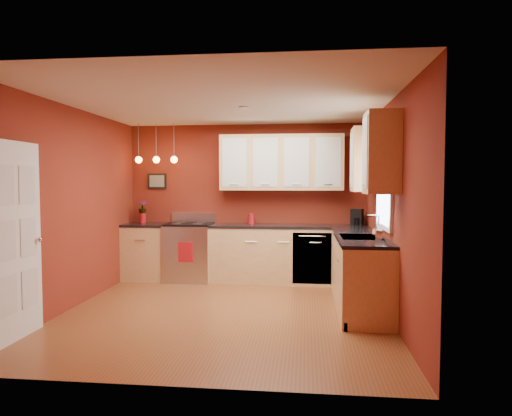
# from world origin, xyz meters

# --- Properties ---
(floor) EXTENTS (4.20, 4.20, 0.00)m
(floor) POSITION_xyz_m (0.00, 0.00, 0.00)
(floor) COLOR brown
(floor) RESTS_ON ground
(ceiling) EXTENTS (4.00, 4.20, 0.02)m
(ceiling) POSITION_xyz_m (0.00, 0.00, 2.60)
(ceiling) COLOR beige
(ceiling) RESTS_ON wall_back
(wall_back) EXTENTS (4.00, 0.02, 2.60)m
(wall_back) POSITION_xyz_m (0.00, 2.10, 1.30)
(wall_back) COLOR maroon
(wall_back) RESTS_ON floor
(wall_front) EXTENTS (4.00, 0.02, 2.60)m
(wall_front) POSITION_xyz_m (0.00, -2.10, 1.30)
(wall_front) COLOR maroon
(wall_front) RESTS_ON floor
(wall_left) EXTENTS (0.02, 4.20, 2.60)m
(wall_left) POSITION_xyz_m (-2.00, 0.00, 1.30)
(wall_left) COLOR maroon
(wall_left) RESTS_ON floor
(wall_right) EXTENTS (0.02, 4.20, 2.60)m
(wall_right) POSITION_xyz_m (2.00, 0.00, 1.30)
(wall_right) COLOR maroon
(wall_right) RESTS_ON floor
(base_cabinets_back_left) EXTENTS (0.70, 0.60, 0.90)m
(base_cabinets_back_left) POSITION_xyz_m (-1.65, 1.80, 0.45)
(base_cabinets_back_left) COLOR #E0B278
(base_cabinets_back_left) RESTS_ON floor
(base_cabinets_back_right) EXTENTS (2.54, 0.60, 0.90)m
(base_cabinets_back_right) POSITION_xyz_m (0.73, 1.80, 0.45)
(base_cabinets_back_right) COLOR #E0B278
(base_cabinets_back_right) RESTS_ON floor
(base_cabinets_right) EXTENTS (0.60, 2.10, 0.90)m
(base_cabinets_right) POSITION_xyz_m (1.70, 0.45, 0.45)
(base_cabinets_right) COLOR #E0B278
(base_cabinets_right) RESTS_ON floor
(counter_back_left) EXTENTS (0.70, 0.62, 0.04)m
(counter_back_left) POSITION_xyz_m (-1.65, 1.80, 0.92)
(counter_back_left) COLOR black
(counter_back_left) RESTS_ON base_cabinets_back_left
(counter_back_right) EXTENTS (2.54, 0.62, 0.04)m
(counter_back_right) POSITION_xyz_m (0.73, 1.80, 0.92)
(counter_back_right) COLOR black
(counter_back_right) RESTS_ON base_cabinets_back_right
(counter_right) EXTENTS (0.62, 2.10, 0.04)m
(counter_right) POSITION_xyz_m (1.70, 0.45, 0.92)
(counter_right) COLOR black
(counter_right) RESTS_ON base_cabinets_right
(gas_range) EXTENTS (0.76, 0.64, 1.11)m
(gas_range) POSITION_xyz_m (-0.92, 1.80, 0.48)
(gas_range) COLOR silver
(gas_range) RESTS_ON floor
(dishwasher_front) EXTENTS (0.60, 0.02, 0.80)m
(dishwasher_front) POSITION_xyz_m (1.10, 1.51, 0.45)
(dishwasher_front) COLOR silver
(dishwasher_front) RESTS_ON base_cabinets_back_right
(sink) EXTENTS (0.50, 0.70, 0.33)m
(sink) POSITION_xyz_m (1.70, 0.30, 0.92)
(sink) COLOR gray
(sink) RESTS_ON counter_right
(window) EXTENTS (0.06, 1.02, 1.22)m
(window) POSITION_xyz_m (1.97, 0.30, 1.69)
(window) COLOR white
(window) RESTS_ON wall_right
(door_left_wall) EXTENTS (0.12, 0.82, 2.05)m
(door_left_wall) POSITION_xyz_m (-1.97, -1.20, 1.03)
(door_left_wall) COLOR white
(door_left_wall) RESTS_ON floor
(upper_cabinets_back) EXTENTS (2.00, 0.35, 0.90)m
(upper_cabinets_back) POSITION_xyz_m (0.60, 1.93, 1.95)
(upper_cabinets_back) COLOR #E0B278
(upper_cabinets_back) RESTS_ON wall_back
(upper_cabinets_right) EXTENTS (0.35, 1.95, 0.90)m
(upper_cabinets_right) POSITION_xyz_m (1.82, 0.32, 1.95)
(upper_cabinets_right) COLOR #E0B278
(upper_cabinets_right) RESTS_ON wall_right
(wall_picture) EXTENTS (0.32, 0.03, 0.26)m
(wall_picture) POSITION_xyz_m (-1.55, 2.08, 1.65)
(wall_picture) COLOR black
(wall_picture) RESTS_ON wall_back
(pendant_lights) EXTENTS (0.71, 0.11, 0.66)m
(pendant_lights) POSITION_xyz_m (-1.45, 1.75, 2.01)
(pendant_lights) COLOR gray
(pendant_lights) RESTS_ON ceiling
(red_canister) EXTENTS (0.11, 0.11, 0.17)m
(red_canister) POSITION_xyz_m (0.10, 1.94, 1.03)
(red_canister) COLOR #A61119
(red_canister) RESTS_ON counter_back_right
(red_vase) EXTENTS (0.10, 0.10, 0.17)m
(red_vase) POSITION_xyz_m (-1.75, 1.88, 1.02)
(red_vase) COLOR #A61119
(red_vase) RESTS_ON counter_back_left
(flowers) EXTENTS (0.16, 0.16, 0.24)m
(flowers) POSITION_xyz_m (-1.75, 1.88, 1.20)
(flowers) COLOR #A61119
(flowers) RESTS_ON red_vase
(coffee_maker) EXTENTS (0.22, 0.22, 0.26)m
(coffee_maker) POSITION_xyz_m (1.82, 1.90, 1.06)
(coffee_maker) COLOR black
(coffee_maker) RESTS_ON counter_back_right
(soap_pump) EXTENTS (0.11, 0.11, 0.20)m
(soap_pump) POSITION_xyz_m (1.85, 0.01, 1.04)
(soap_pump) COLOR white
(soap_pump) RESTS_ON counter_right
(dish_towel) EXTENTS (0.24, 0.02, 0.32)m
(dish_towel) POSITION_xyz_m (-0.90, 1.47, 0.52)
(dish_towel) COLOR #A61119
(dish_towel) RESTS_ON gas_range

